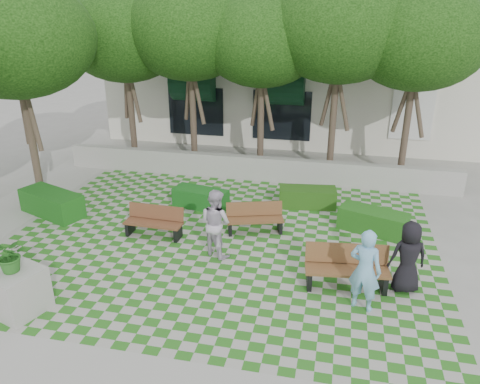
% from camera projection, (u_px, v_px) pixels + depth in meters
% --- Properties ---
extents(ground, '(90.00, 90.00, 0.00)m').
position_uv_depth(ground, '(209.00, 260.00, 12.38)').
color(ground, gray).
rests_on(ground, ground).
extents(lawn, '(12.00, 12.00, 0.00)m').
position_uv_depth(lawn, '(219.00, 242.00, 13.28)').
color(lawn, '#2B721E').
rests_on(lawn, ground).
extents(retaining_wall, '(15.00, 0.36, 0.90)m').
position_uv_depth(retaining_wall, '(254.00, 168.00, 17.80)').
color(retaining_wall, '#9E9B93').
rests_on(retaining_wall, ground).
extents(bench_east, '(2.02, 0.88, 1.03)m').
position_uv_depth(bench_east, '(347.00, 268.00, 11.09)').
color(bench_east, brown).
rests_on(bench_east, ground).
extents(bench_mid, '(1.76, 1.02, 0.88)m').
position_uv_depth(bench_mid, '(255.00, 218.00, 13.77)').
color(bench_mid, brown).
rests_on(bench_mid, ground).
extents(bench_west, '(1.71, 0.63, 0.89)m').
position_uv_depth(bench_west, '(154.00, 222.00, 13.53)').
color(bench_west, brown).
rests_on(bench_west, ground).
extents(hedge_east, '(2.10, 1.40, 0.68)m').
position_uv_depth(hedge_east, '(373.00, 221.00, 13.79)').
color(hedge_east, '#1B5115').
rests_on(hedge_east, ground).
extents(hedge_midright, '(1.94, 0.97, 0.65)m').
position_uv_depth(hedge_midright, '(307.00, 197.00, 15.49)').
color(hedge_midright, '#204A13').
rests_on(hedge_midright, ground).
extents(hedge_midleft, '(1.90, 1.07, 0.63)m').
position_uv_depth(hedge_midleft, '(201.00, 198.00, 15.45)').
color(hedge_midleft, '#155019').
rests_on(hedge_midleft, ground).
extents(hedge_west, '(2.35, 1.60, 0.76)m').
position_uv_depth(hedge_west, '(52.00, 203.00, 14.90)').
color(hedge_west, '#154F15').
rests_on(hedge_west, ground).
extents(planter_front, '(1.27, 1.27, 1.80)m').
position_uv_depth(planter_front, '(16.00, 282.00, 10.11)').
color(planter_front, '#9E9B93').
rests_on(planter_front, ground).
extents(person_blue, '(0.82, 0.67, 1.94)m').
position_uv_depth(person_blue, '(365.00, 270.00, 10.12)').
color(person_blue, '#7DBDE5').
rests_on(person_blue, ground).
extents(person_dark, '(0.96, 0.74, 1.76)m').
position_uv_depth(person_dark, '(408.00, 257.00, 10.80)').
color(person_dark, black).
rests_on(person_dark, ground).
extents(person_white, '(1.13, 1.05, 1.87)m').
position_uv_depth(person_white, '(216.00, 223.00, 12.35)').
color(person_white, '#BFB4C6').
rests_on(person_white, ground).
extents(tree_row, '(17.70, 13.40, 7.41)m').
position_uv_depth(tree_row, '(201.00, 38.00, 16.15)').
color(tree_row, '#47382B').
rests_on(tree_row, ground).
extents(building, '(18.00, 8.92, 5.15)m').
position_uv_depth(building, '(301.00, 81.00, 23.94)').
color(building, silver).
rests_on(building, ground).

